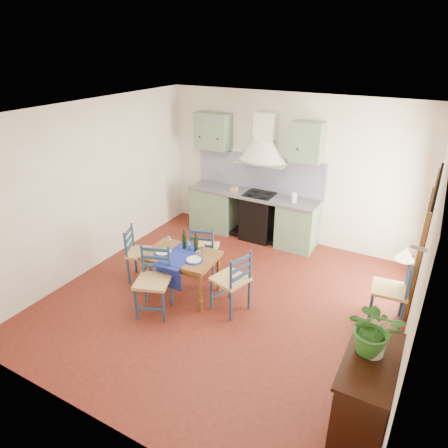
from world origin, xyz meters
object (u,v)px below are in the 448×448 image
(sideboard, at_px, (365,392))
(potted_plant, at_px, (375,329))
(chair_near, at_px, (154,281))
(dining_table, at_px, (182,259))

(sideboard, distance_m, potted_plant, 0.70)
(chair_near, distance_m, potted_plant, 3.12)
(sideboard, bearing_deg, chair_near, 169.37)
(chair_near, height_order, sideboard, chair_near)
(dining_table, distance_m, chair_near, 0.59)
(dining_table, xyz_separation_m, chair_near, (-0.09, -0.57, -0.10))
(chair_near, bearing_deg, dining_table, 80.64)
(sideboard, bearing_deg, potted_plant, 110.30)
(potted_plant, bearing_deg, sideboard, -69.70)
(dining_table, relative_size, chair_near, 1.13)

